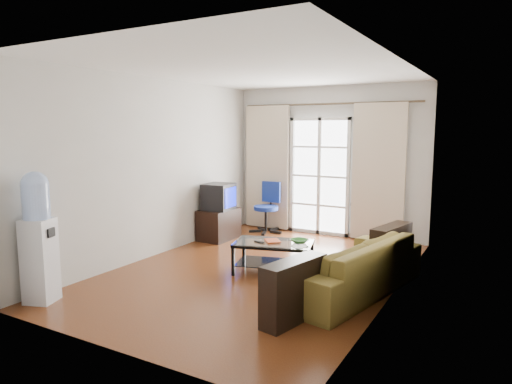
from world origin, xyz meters
TOP-DOWN VIEW (x-y plane):
  - floor at (0.00, 0.00)m, footprint 5.20×5.20m
  - ceiling at (0.00, 0.00)m, footprint 5.20×5.20m
  - wall_back at (0.00, 2.60)m, footprint 3.60×0.02m
  - wall_front at (0.00, -2.60)m, footprint 3.60×0.02m
  - wall_left at (-1.80, 0.00)m, footprint 0.02×5.20m
  - wall_right at (1.80, 0.00)m, footprint 0.02×5.20m
  - french_door at (-0.15, 2.54)m, footprint 1.16×0.06m
  - curtain_rod at (0.00, 2.50)m, footprint 3.30×0.04m
  - curtain_left at (-1.20, 2.48)m, footprint 0.90×0.07m
  - curtain_right at (0.95, 2.48)m, footprint 0.90×0.07m
  - radiator at (0.80, 2.50)m, footprint 0.64×0.12m
  - sofa at (1.33, -0.15)m, footprint 2.55×1.76m
  - coffee_table at (0.19, 0.06)m, footprint 1.16×0.85m
  - bowl at (0.52, 0.18)m, footprint 0.39×0.39m
  - book at (0.11, 0.00)m, footprint 0.43×0.43m
  - remote at (0.04, -0.07)m, footprint 0.16×0.08m
  - tv_stand at (-1.53, 1.28)m, footprint 0.50×0.74m
  - crt_tv at (-1.53, 1.25)m, footprint 0.54×0.54m
  - task_chair at (-1.04, 2.17)m, footprint 0.65×0.65m
  - water_cooler at (-1.60, -2.17)m, footprint 0.39×0.39m

SIDE VIEW (x-z plane):
  - floor at x=0.00m, z-range 0.00..0.00m
  - tv_stand at x=-1.53m, z-range 0.00..0.54m
  - coffee_table at x=0.19m, z-range 0.06..0.48m
  - task_chair at x=-1.04m, z-range -0.19..0.75m
  - sofa at x=1.33m, z-range 0.00..0.64m
  - radiator at x=0.80m, z-range 0.01..0.65m
  - remote at x=0.04m, z-range 0.42..0.44m
  - book at x=0.11m, z-range 0.42..0.45m
  - bowl at x=0.52m, z-range 0.42..0.48m
  - crt_tv at x=-1.53m, z-range 0.54..0.99m
  - water_cooler at x=-1.60m, z-range 0.03..1.52m
  - french_door at x=-0.15m, z-range 0.00..2.15m
  - curtain_left at x=-1.20m, z-range 0.02..2.38m
  - curtain_right at x=0.95m, z-range 0.02..2.38m
  - wall_back at x=0.00m, z-range 0.00..2.70m
  - wall_front at x=0.00m, z-range 0.00..2.70m
  - wall_left at x=-1.80m, z-range 0.00..2.70m
  - wall_right at x=1.80m, z-range 0.00..2.70m
  - curtain_rod at x=0.00m, z-range 2.36..2.40m
  - ceiling at x=0.00m, z-range 2.70..2.70m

